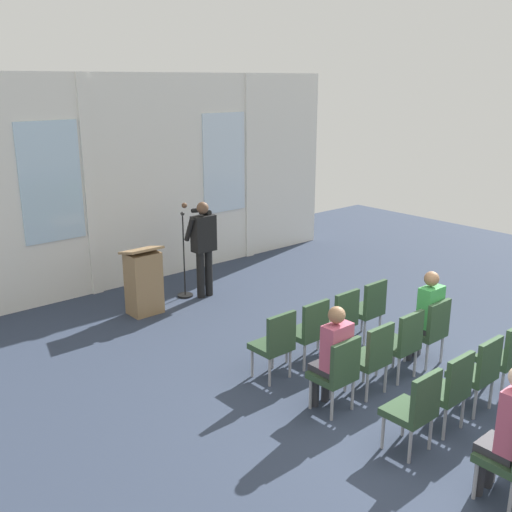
{
  "coord_description": "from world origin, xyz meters",
  "views": [
    {
      "loc": [
        -5.76,
        -3.08,
        3.77
      ],
      "look_at": [
        0.07,
        3.63,
        1.14
      ],
      "focal_mm": 42.13,
      "sensor_mm": 36.0,
      "label": 1
    }
  ],
  "objects": [
    {
      "name": "ground_plane",
      "position": [
        0.0,
        0.0,
        0.0
      ],
      "size": [
        17.45,
        17.45,
        0.0
      ],
      "primitive_type": "plane",
      "color": "#2D384C"
    },
    {
      "name": "rear_partition",
      "position": [
        0.02,
        6.71,
        1.95
      ],
      "size": [
        9.15,
        0.14,
        3.89
      ],
      "color": "silver",
      "rests_on": "ground"
    },
    {
      "name": "speaker",
      "position": [
        0.23,
        5.23,
        1.01
      ],
      "size": [
        0.5,
        0.69,
        1.73
      ],
      "color": "black",
      "rests_on": "ground"
    },
    {
      "name": "mic_stand",
      "position": [
        -0.04,
        5.45,
        0.34
      ],
      "size": [
        0.28,
        0.28,
        1.55
      ],
      "color": "black",
      "rests_on": "ground"
    },
    {
      "name": "lectern",
      "position": [
        -1.01,
        5.22,
        0.55
      ],
      "size": [
        0.6,
        0.48,
        1.16
      ],
      "color": "#93724C",
      "rests_on": "ground"
    },
    {
      "name": "chair_r0_c0",
      "position": [
        -0.94,
        2.09,
        0.53
      ],
      "size": [
        0.46,
        0.44,
        0.94
      ],
      "color": "#99999E",
      "rests_on": "ground"
    },
    {
      "name": "chair_r0_c1",
      "position": [
        -0.31,
        2.09,
        0.53
      ],
      "size": [
        0.46,
        0.44,
        0.94
      ],
      "color": "#99999E",
      "rests_on": "ground"
    },
    {
      "name": "chair_r0_c2",
      "position": [
        0.31,
        2.09,
        0.53
      ],
      "size": [
        0.46,
        0.44,
        0.94
      ],
      "color": "#99999E",
      "rests_on": "ground"
    },
    {
      "name": "chair_r0_c3",
      "position": [
        0.94,
        2.09,
        0.53
      ],
      "size": [
        0.46,
        0.44,
        0.94
      ],
      "color": "#99999E",
      "rests_on": "ground"
    },
    {
      "name": "chair_r1_c0",
      "position": [
        -0.94,
        1.03,
        0.53
      ],
      "size": [
        0.46,
        0.44,
        0.94
      ],
      "color": "#99999E",
      "rests_on": "ground"
    },
    {
      "name": "audience_r1_c0",
      "position": [
        -0.94,
        1.11,
        0.73
      ],
      "size": [
        0.36,
        0.39,
        1.31
      ],
      "color": "#2D2D33",
      "rests_on": "ground"
    },
    {
      "name": "chair_r1_c1",
      "position": [
        -0.31,
        1.03,
        0.53
      ],
      "size": [
        0.46,
        0.44,
        0.94
      ],
      "color": "#99999E",
      "rests_on": "ground"
    },
    {
      "name": "chair_r1_c2",
      "position": [
        0.31,
        1.03,
        0.53
      ],
      "size": [
        0.46,
        0.44,
        0.94
      ],
      "color": "#99999E",
      "rests_on": "ground"
    },
    {
      "name": "chair_r1_c3",
      "position": [
        0.94,
        1.03,
        0.53
      ],
      "size": [
        0.46,
        0.44,
        0.94
      ],
      "color": "#99999E",
      "rests_on": "ground"
    },
    {
      "name": "audience_r1_c3",
      "position": [
        0.94,
        1.11,
        0.74
      ],
      "size": [
        0.36,
        0.39,
        1.33
      ],
      "color": "#2D2D33",
      "rests_on": "ground"
    },
    {
      "name": "chair_r2_c0",
      "position": [
        -0.94,
        -0.03,
        0.53
      ],
      "size": [
        0.46,
        0.44,
        0.94
      ],
      "color": "#99999E",
      "rests_on": "ground"
    },
    {
      "name": "chair_r2_c1",
      "position": [
        -0.31,
        -0.03,
        0.53
      ],
      "size": [
        0.46,
        0.44,
        0.94
      ],
      "color": "#99999E",
      "rests_on": "ground"
    },
    {
      "name": "chair_r2_c2",
      "position": [
        0.31,
        -0.03,
        0.53
      ],
      "size": [
        0.46,
        0.44,
        0.94
      ],
      "color": "#99999E",
      "rests_on": "ground"
    },
    {
      "name": "chair_r2_c3",
      "position": [
        0.94,
        -0.03,
        0.53
      ],
      "size": [
        0.46,
        0.44,
        0.94
      ],
      "color": "#99999E",
      "rests_on": "ground"
    },
    {
      "name": "audience_r3_c0",
      "position": [
        -0.94,
        -1.01,
        0.76
      ],
      "size": [
        0.36,
        0.39,
        1.38
      ],
      "color": "#2D2D33",
      "rests_on": "ground"
    }
  ]
}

